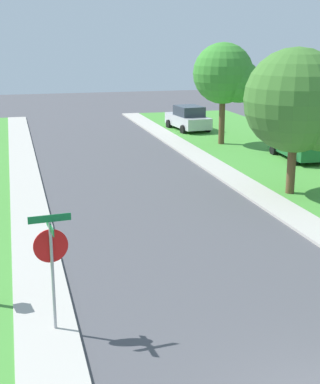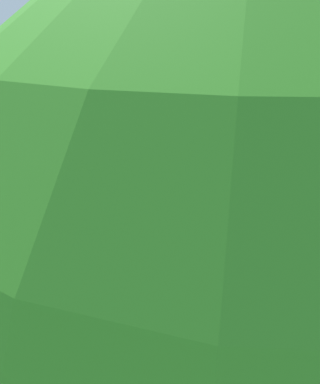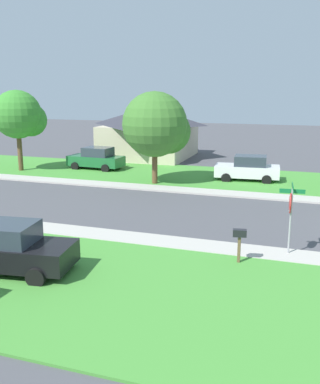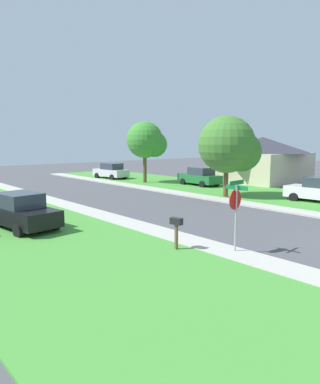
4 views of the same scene
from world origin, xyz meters
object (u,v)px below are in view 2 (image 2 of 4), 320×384
house_left_setback (87,87)px  car_black_driveway_right (120,129)px  car_maroon_far_down_street (258,97)px  stop_sign_far_corner (28,161)px  tree_across_left (247,329)px  mailbox (45,166)px

house_left_setback → car_black_driveway_right: bearing=-27.1°
car_black_driveway_right → house_left_setback: 8.72m
car_maroon_far_down_street → house_left_setback: house_left_setback is taller
car_maroon_far_down_street → house_left_setback: bearing=-118.4°
car_maroon_far_down_street → car_black_driveway_right: (0.48, -17.18, 0.00)m
house_left_setback → car_maroon_far_down_street: bearing=61.6°
stop_sign_far_corner → tree_across_left: size_ratio=0.41×
car_black_driveway_right → house_left_setback: house_left_setback is taller
car_maroon_far_down_street → mailbox: (3.73, -24.50, 0.14)m
house_left_setback → tree_across_left: bearing=-36.9°
car_maroon_far_down_street → tree_across_left: size_ratio=0.64×
stop_sign_far_corner → tree_across_left: 13.35m
stop_sign_far_corner → car_black_driveway_right: bearing=117.9°
car_black_driveway_right → house_left_setback: bearing=152.9°
stop_sign_far_corner → car_black_driveway_right: size_ratio=0.61×
mailbox → car_black_driveway_right: bearing=113.9°
tree_across_left → house_left_setback: tree_across_left is taller
car_maroon_far_down_street → car_black_driveway_right: same height
stop_sign_far_corner → mailbox: bearing=132.5°
car_maroon_far_down_street → car_black_driveway_right: 17.19m
car_black_driveway_right → car_maroon_far_down_street: bearing=91.6°
stop_sign_far_corner → mailbox: 2.37m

